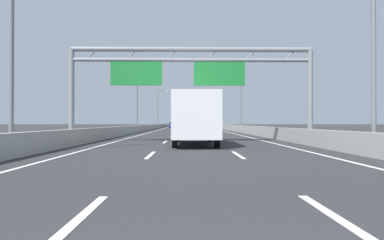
{
  "coord_description": "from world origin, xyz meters",
  "views": [
    {
      "loc": [
        -0.3,
        -0.92,
        1.35
      ],
      "look_at": [
        0.95,
        80.32,
        1.93
      ],
      "focal_mm": 30.59,
      "sensor_mm": 36.0,
      "label": 1
    }
  ],
  "objects_px": {
    "streetlamp_right_near": "(368,28)",
    "streetlamp_right_far": "(217,106)",
    "streetlamp_left_mid": "(139,95)",
    "box_truck": "(195,117)",
    "sign_gantry": "(188,70)",
    "streetlamp_left_near": "(17,26)",
    "green_car": "(188,124)",
    "silver_car": "(206,125)",
    "white_car": "(206,125)",
    "yellow_car": "(200,124)",
    "red_car": "(188,125)",
    "blue_car": "(173,125)",
    "streetlamp_right_mid": "(239,95)",
    "streetlamp_left_far": "(159,106)"
  },
  "relations": [
    {
      "from": "streetlamp_left_near",
      "to": "red_car",
      "type": "height_order",
      "value": "streetlamp_left_near"
    },
    {
      "from": "streetlamp_left_mid",
      "to": "white_car",
      "type": "bearing_deg",
      "value": 54.52
    },
    {
      "from": "streetlamp_right_near",
      "to": "streetlamp_right_far",
      "type": "distance_m",
      "value": 69.17
    },
    {
      "from": "streetlamp_right_mid",
      "to": "streetlamp_left_far",
      "type": "xyz_separation_m",
      "value": [
        -14.93,
        34.59,
        0.0
      ]
    },
    {
      "from": "streetlamp_left_near",
      "to": "silver_car",
      "type": "bearing_deg",
      "value": 78.88
    },
    {
      "from": "streetlamp_right_near",
      "to": "streetlamp_left_far",
      "type": "distance_m",
      "value": 70.77
    },
    {
      "from": "yellow_car",
      "to": "blue_car",
      "type": "xyz_separation_m",
      "value": [
        -7.52,
        -22.73,
        -0.08
      ]
    },
    {
      "from": "streetlamp_right_near",
      "to": "yellow_car",
      "type": "bearing_deg",
      "value": 92.36
    },
    {
      "from": "streetlamp_left_near",
      "to": "silver_car",
      "type": "xyz_separation_m",
      "value": [
        11.27,
        57.38,
        -4.61
      ]
    },
    {
      "from": "streetlamp_right_near",
      "to": "white_car",
      "type": "xyz_separation_m",
      "value": [
        -4.06,
        49.84,
        -4.65
      ]
    },
    {
      "from": "sign_gantry",
      "to": "streetlamp_left_mid",
      "type": "xyz_separation_m",
      "value": [
        -7.26,
        26.74,
        0.58
      ]
    },
    {
      "from": "streetlamp_left_mid",
      "to": "red_car",
      "type": "height_order",
      "value": "streetlamp_left_mid"
    },
    {
      "from": "white_car",
      "to": "blue_car",
      "type": "distance_m",
      "value": 17.36
    },
    {
      "from": "green_car",
      "to": "blue_car",
      "type": "bearing_deg",
      "value": -94.16
    },
    {
      "from": "streetlamp_left_mid",
      "to": "box_truck",
      "type": "xyz_separation_m",
      "value": [
        7.64,
        -28.95,
        -3.76
      ]
    },
    {
      "from": "streetlamp_left_mid",
      "to": "red_car",
      "type": "bearing_deg",
      "value": 79.36
    },
    {
      "from": "streetlamp_right_near",
      "to": "red_car",
      "type": "xyz_separation_m",
      "value": [
        -7.62,
        73.52,
        -4.64
      ]
    },
    {
      "from": "sign_gantry",
      "to": "streetlamp_left_far",
      "type": "bearing_deg",
      "value": 96.75
    },
    {
      "from": "streetlamp_left_mid",
      "to": "blue_car",
      "type": "height_order",
      "value": "streetlamp_left_mid"
    },
    {
      "from": "streetlamp_left_far",
      "to": "green_car",
      "type": "distance_m",
      "value": 51.33
    },
    {
      "from": "silver_car",
      "to": "green_car",
      "type": "distance_m",
      "value": 62.43
    },
    {
      "from": "streetlamp_right_mid",
      "to": "white_car",
      "type": "bearing_deg",
      "value": 104.9
    },
    {
      "from": "sign_gantry",
      "to": "streetlamp_left_near",
      "type": "distance_m",
      "value": 10.7
    },
    {
      "from": "streetlamp_right_mid",
      "to": "streetlamp_right_far",
      "type": "height_order",
      "value": "same"
    },
    {
      "from": "streetlamp_left_mid",
      "to": "white_car",
      "type": "relative_size",
      "value": 2.1
    },
    {
      "from": "streetlamp_left_mid",
      "to": "box_truck",
      "type": "height_order",
      "value": "streetlamp_left_mid"
    },
    {
      "from": "red_car",
      "to": "streetlamp_right_near",
      "type": "bearing_deg",
      "value": -84.08
    },
    {
      "from": "streetlamp_right_mid",
      "to": "streetlamp_right_far",
      "type": "xyz_separation_m",
      "value": [
        0.0,
        34.59,
        0.0
      ]
    },
    {
      "from": "yellow_car",
      "to": "box_truck",
      "type": "xyz_separation_m",
      "value": [
        -3.64,
        -82.77,
        0.85
      ]
    },
    {
      "from": "streetlamp_right_near",
      "to": "streetlamp_right_far",
      "type": "relative_size",
      "value": 1.0
    },
    {
      "from": "streetlamp_right_near",
      "to": "box_truck",
      "type": "xyz_separation_m",
      "value": [
        -7.29,
        5.63,
        -3.76
      ]
    },
    {
      "from": "green_car",
      "to": "box_truck",
      "type": "xyz_separation_m",
      "value": [
        -0.05,
        -114.08,
        0.87
      ]
    },
    {
      "from": "box_truck",
      "to": "green_car",
      "type": "bearing_deg",
      "value": 89.98
    },
    {
      "from": "blue_car",
      "to": "green_car",
      "type": "height_order",
      "value": "green_car"
    },
    {
      "from": "sign_gantry",
      "to": "streetlamp_right_mid",
      "type": "bearing_deg",
      "value": 73.99
    },
    {
      "from": "red_car",
      "to": "streetlamp_left_near",
      "type": "bearing_deg",
      "value": -95.68
    },
    {
      "from": "silver_car",
      "to": "red_car",
      "type": "relative_size",
      "value": 1.05
    },
    {
      "from": "streetlamp_left_near",
      "to": "yellow_car",
      "type": "relative_size",
      "value": 2.04
    },
    {
      "from": "streetlamp_left_mid",
      "to": "blue_car",
      "type": "xyz_separation_m",
      "value": [
        3.76,
        31.09,
        -4.69
      ]
    },
    {
      "from": "streetlamp_right_far",
      "to": "green_car",
      "type": "bearing_deg",
      "value": 98.16
    },
    {
      "from": "box_truck",
      "to": "streetlamp_right_far",
      "type": "bearing_deg",
      "value": 83.45
    },
    {
      "from": "sign_gantry",
      "to": "yellow_car",
      "type": "height_order",
      "value": "sign_gantry"
    },
    {
      "from": "sign_gantry",
      "to": "silver_car",
      "type": "height_order",
      "value": "sign_gantry"
    },
    {
      "from": "streetlamp_right_far",
      "to": "silver_car",
      "type": "height_order",
      "value": "streetlamp_right_far"
    },
    {
      "from": "box_truck",
      "to": "white_car",
      "type": "bearing_deg",
      "value": 85.82
    },
    {
      "from": "streetlamp_right_near",
      "to": "streetlamp_right_mid",
      "type": "height_order",
      "value": "same"
    },
    {
      "from": "streetlamp_right_near",
      "to": "streetlamp_left_mid",
      "type": "bearing_deg",
      "value": 113.35
    },
    {
      "from": "streetlamp_left_near",
      "to": "streetlamp_left_mid",
      "type": "bearing_deg",
      "value": 90.0
    },
    {
      "from": "streetlamp_right_far",
      "to": "streetlamp_left_near",
      "type": "bearing_deg",
      "value": -102.18
    },
    {
      "from": "white_car",
      "to": "streetlamp_left_mid",
      "type": "bearing_deg",
      "value": -125.48
    }
  ]
}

